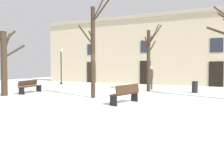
% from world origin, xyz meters
% --- Properties ---
extents(ground_plane, '(37.55, 37.55, 0.00)m').
position_xyz_m(ground_plane, '(0.00, 0.00, 0.00)').
color(ground_plane, white).
extents(building_facade, '(23.47, 0.60, 6.99)m').
position_xyz_m(building_facade, '(0.00, 9.98, 3.55)').
color(building_facade, beige).
rests_on(building_facade, ground).
extents(tree_left_of_center, '(1.96, 1.81, 5.59)m').
position_xyz_m(tree_left_of_center, '(0.00, -0.65, 2.77)').
color(tree_left_of_center, '#382B1E').
rests_on(tree_left_of_center, ground).
extents(tree_foreground, '(1.17, 2.20, 4.27)m').
position_xyz_m(tree_foreground, '(-5.45, -2.05, 2.22)').
color(tree_foreground, '#382B1E').
rests_on(tree_foreground, ground).
extents(tree_center, '(1.69, 2.36, 4.87)m').
position_xyz_m(tree_center, '(2.02, 3.99, 2.52)').
color(tree_center, '#382B1E').
rests_on(tree_center, ground).
extents(streetlamp, '(0.30, 0.30, 3.70)m').
position_xyz_m(streetlamp, '(-7.45, 6.20, 2.27)').
color(streetlamp, black).
rests_on(streetlamp, ground).
extents(litter_bin, '(0.41, 0.41, 0.78)m').
position_xyz_m(litter_bin, '(5.15, 4.23, 0.40)').
color(litter_bin, black).
rests_on(litter_bin, ground).
extents(bench_back_to_back_left, '(0.91, 1.90, 0.94)m').
position_xyz_m(bench_back_to_back_left, '(2.40, -1.79, 0.49)').
color(bench_back_to_back_left, '#3D2819').
rests_on(bench_back_to_back_left, ground).
extents(bench_facing_shops, '(0.68, 1.94, 0.86)m').
position_xyz_m(bench_facing_shops, '(-5.01, -0.44, 0.46)').
color(bench_facing_shops, '#3D2819').
rests_on(bench_facing_shops, ground).
extents(person_near_bench, '(0.38, 0.24, 1.82)m').
position_xyz_m(person_near_bench, '(1.88, 5.05, 1.02)').
color(person_near_bench, '#403D3A').
rests_on(person_near_bench, ground).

